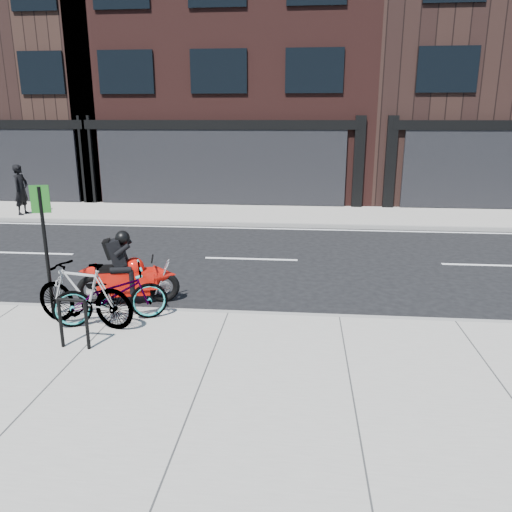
# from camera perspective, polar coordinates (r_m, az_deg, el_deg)

# --- Properties ---
(ground) EXTENTS (120.00, 120.00, 0.00)m
(ground) POSITION_cam_1_polar(r_m,az_deg,el_deg) (11.01, -1.66, -3.22)
(ground) COLOR black
(ground) RESTS_ON ground
(sidewalk_near) EXTENTS (60.00, 6.00, 0.13)m
(sidewalk_near) POSITION_cam_1_polar(r_m,az_deg,el_deg) (6.51, -7.30, -16.98)
(sidewalk_near) COLOR gray
(sidewalk_near) RESTS_ON ground
(sidewalk_far) EXTENTS (60.00, 3.50, 0.13)m
(sidewalk_far) POSITION_cam_1_polar(r_m,az_deg,el_deg) (18.47, 1.29, 4.75)
(sidewalk_far) COLOR gray
(sidewalk_far) RESTS_ON ground
(building_midwest) EXTENTS (10.00, 10.00, 12.00)m
(building_midwest) POSITION_cam_1_polar(r_m,az_deg,el_deg) (28.28, -24.09, 19.34)
(building_midwest) COLOR black
(building_midwest) RESTS_ON ground
(building_center) EXTENTS (12.00, 10.00, 14.50)m
(building_center) POSITION_cam_1_polar(r_m,az_deg,el_deg) (25.32, -2.32, 24.04)
(building_center) COLOR black
(building_center) RESTS_ON ground
(building_mideast) EXTENTS (12.00, 10.00, 12.50)m
(building_mideast) POSITION_cam_1_polar(r_m,az_deg,el_deg) (26.45, 26.29, 19.99)
(building_mideast) COLOR black
(building_mideast) RESTS_ON ground
(bike_rack) EXTENTS (0.48, 0.09, 0.81)m
(bike_rack) POSITION_cam_1_polar(r_m,az_deg,el_deg) (8.10, -20.17, -6.78)
(bike_rack) COLOR black
(bike_rack) RESTS_ON sidewalk_near
(bicycle_front) EXTENTS (2.02, 1.38, 1.00)m
(bicycle_front) POSITION_cam_1_polar(r_m,az_deg,el_deg) (8.88, -16.25, -4.27)
(bicycle_front) COLOR gray
(bicycle_front) RESTS_ON sidewalk_near
(bicycle_rear) EXTENTS (1.93, 0.92, 1.12)m
(bicycle_rear) POSITION_cam_1_polar(r_m,az_deg,el_deg) (8.87, -19.07, -4.13)
(bicycle_rear) COLOR gray
(bicycle_rear) RESTS_ON sidewalk_near
(motorcycle) EXTENTS (1.95, 0.75, 1.48)m
(motorcycle) POSITION_cam_1_polar(r_m,az_deg,el_deg) (10.02, -13.97, -2.02)
(motorcycle) COLOR black
(motorcycle) RESTS_ON ground
(pedestrian) EXTENTS (0.49, 0.69, 1.79)m
(pedestrian) POSITION_cam_1_polar(r_m,az_deg,el_deg) (19.94, -25.27, 6.87)
(pedestrian) COLOR black
(pedestrian) RESTS_ON sidewalk_far
(sign_post) EXTENTS (0.31, 0.10, 2.33)m
(sign_post) POSITION_cam_1_polar(r_m,az_deg,el_deg) (9.30, -22.98, 1.72)
(sign_post) COLOR black
(sign_post) RESTS_ON sidewalk_near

